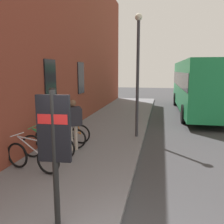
# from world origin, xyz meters

# --- Properties ---
(ground) EXTENTS (60.00, 60.00, 0.00)m
(ground) POSITION_xyz_m (6.00, -1.00, 0.00)
(ground) COLOR #38383A
(sidewalk_pavement) EXTENTS (24.00, 3.50, 0.12)m
(sidewalk_pavement) POSITION_xyz_m (8.00, 1.75, 0.06)
(sidewalk_pavement) COLOR slate
(sidewalk_pavement) RESTS_ON ground
(station_facade) EXTENTS (22.00, 0.65, 8.77)m
(station_facade) POSITION_xyz_m (8.99, 3.80, 4.38)
(station_facade) COLOR brown
(station_facade) RESTS_ON ground
(bicycle_mid_rack) EXTENTS (0.55, 1.74, 0.97)m
(bicycle_mid_rack) POSITION_xyz_m (2.60, 2.67, 0.51)
(bicycle_mid_rack) COLOR black
(bicycle_mid_rack) RESTS_ON sidewalk_pavement
(bicycle_nearest_sign) EXTENTS (0.48, 1.77, 0.97)m
(bicycle_nearest_sign) POSITION_xyz_m (3.53, 2.69, 0.51)
(bicycle_nearest_sign) COLOR black
(bicycle_nearest_sign) RESTS_ON sidewalk_pavement
(bicycle_under_window) EXTENTS (0.56, 1.74, 0.97)m
(bicycle_under_window) POSITION_xyz_m (4.46, 2.68, 0.51)
(bicycle_under_window) COLOR black
(bicycle_under_window) RESTS_ON sidewalk_pavement
(bicycle_far_end) EXTENTS (0.48, 1.77, 0.97)m
(bicycle_far_end) POSITION_xyz_m (5.19, 2.73, 0.51)
(bicycle_far_end) COLOR black
(bicycle_far_end) RESTS_ON sidewalk_pavement
(transit_info_sign) EXTENTS (0.12, 0.55, 2.40)m
(transit_info_sign) POSITION_xyz_m (0.55, 1.03, 1.72)
(transit_info_sign) COLOR black
(transit_info_sign) RESTS_ON sidewalk_pavement
(city_bus) EXTENTS (10.53, 2.75, 3.35)m
(city_bus) POSITION_xyz_m (13.49, -3.00, 1.92)
(city_bus) COLOR #1E8C4C
(city_bus) RESTS_ON ground
(pedestrian_by_facade) EXTENTS (0.49, 0.55, 1.73)m
(pedestrian_by_facade) POSITION_xyz_m (4.44, 2.22, 1.17)
(pedestrian_by_facade) COLOR #B2A599
(pedestrian_by_facade) RESTS_ON sidewalk_pavement
(street_lamp) EXTENTS (0.28, 0.28, 4.80)m
(street_lamp) POSITION_xyz_m (6.60, 0.30, 2.99)
(street_lamp) COLOR #333338
(street_lamp) RESTS_ON sidewalk_pavement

